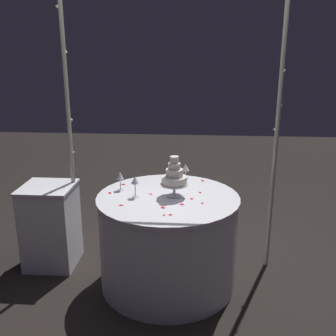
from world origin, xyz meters
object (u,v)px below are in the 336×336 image
main_table (168,240)px  side_table (51,225)px  wine_glass_1 (120,177)px  tiered_cake (174,177)px  wine_glass_0 (135,181)px  wine_glass_2 (186,168)px  decorative_arch (171,97)px

main_table → side_table: (-1.08, 0.22, -0.01)m
wine_glass_1 → side_table: bearing=171.2°
tiered_cake → wine_glass_1: size_ratio=2.09×
tiered_cake → wine_glass_0: tiered_cake is taller
tiered_cake → wine_glass_0: 0.31m
side_table → wine_glass_2: bearing=10.7°
decorative_arch → wine_glass_2: (0.12, 0.10, -0.64)m
main_table → tiered_cake: bearing=6.6°
main_table → tiered_cake: size_ratio=3.47×
wine_glass_0 → wine_glass_2: wine_glass_0 is taller
main_table → wine_glass_0: 0.58m
decorative_arch → tiered_cake: 0.68m
wine_glass_0 → wine_glass_2: size_ratio=1.19×
decorative_arch → main_table: size_ratio=2.11×
wine_glass_2 → wine_glass_0: bearing=-128.6°
tiered_cake → wine_glass_2: (0.07, 0.45, -0.06)m
decorative_arch → tiered_cake: size_ratio=7.31×
tiered_cake → wine_glass_2: 0.46m
main_table → wine_glass_2: bearing=74.7°
side_table → tiered_cake: tiered_cake is taller
wine_glass_1 → tiered_cake: bearing=-14.3°
wine_glass_1 → wine_glass_2: (0.53, 0.33, -0.01)m
decorative_arch → wine_glass_0: (-0.26, -0.37, -0.62)m
side_table → wine_glass_1: size_ratio=4.78×
side_table → tiered_cake: bearing=-11.0°
main_table → side_table: 1.10m
wine_glass_1 → wine_glass_2: wine_glass_1 is taller
main_table → side_table: main_table is taller
side_table → wine_glass_2: wine_glass_2 is taller
wine_glass_1 → main_table: bearing=-16.6°
tiered_cake → wine_glass_0: size_ratio=1.93×
wine_glass_2 → main_table: bearing=-105.3°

